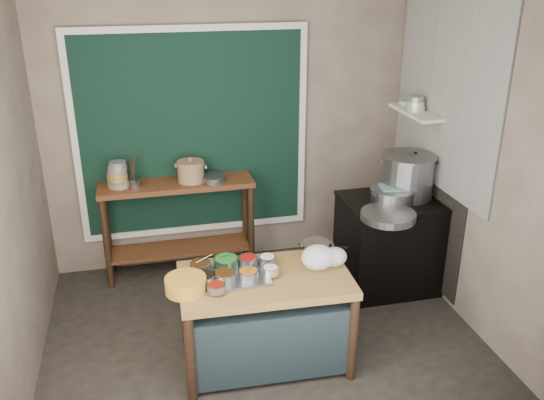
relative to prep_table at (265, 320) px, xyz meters
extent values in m
cube|color=#2C2721|center=(0.05, 0.30, -0.39)|extent=(3.50, 3.00, 0.02)
cube|color=gray|center=(0.05, 1.81, 1.02)|extent=(3.50, 0.02, 2.80)
cube|color=gray|center=(-1.71, 0.30, 1.02)|extent=(0.02, 3.00, 2.80)
cube|color=gray|center=(1.81, 0.30, 1.02)|extent=(0.02, 3.00, 2.80)
cube|color=black|center=(-0.30, 1.77, 0.98)|extent=(2.10, 0.02, 1.90)
cube|color=#B2B2AA|center=(1.78, 0.85, 1.48)|extent=(0.02, 1.70, 1.70)
cube|color=black|center=(1.79, 0.95, 0.32)|extent=(0.01, 1.30, 1.30)
cube|color=beige|center=(1.68, 1.15, 1.23)|extent=(0.22, 0.70, 0.03)
cube|color=olive|center=(0.00, 0.00, 0.00)|extent=(1.28, 0.77, 0.75)
cube|color=#5A3419|center=(-0.50, 1.58, 0.10)|extent=(1.45, 0.40, 0.95)
cube|color=black|center=(1.40, 0.85, 0.05)|extent=(0.90, 0.68, 0.85)
cube|color=black|center=(1.40, 0.85, 0.49)|extent=(0.92, 0.69, 0.03)
cube|color=gray|center=(-0.23, 0.02, 0.39)|extent=(0.51, 0.37, 0.02)
cylinder|color=silver|center=(0.04, -0.01, 0.42)|extent=(0.12, 0.12, 0.06)
cylinder|color=gray|center=(-0.26, 0.17, 0.43)|extent=(0.19, 0.19, 0.07)
cylinder|color=gray|center=(-0.13, -0.03, 0.43)|extent=(0.15, 0.15, 0.06)
cylinder|color=gray|center=(-0.45, -0.02, 0.43)|extent=(0.17, 0.17, 0.07)
cylinder|color=gray|center=(-0.09, 0.17, 0.43)|extent=(0.15, 0.15, 0.06)
cylinder|color=gray|center=(-0.45, 0.16, 0.43)|extent=(0.16, 0.16, 0.07)
cylinder|color=gray|center=(-0.30, -0.03, 0.43)|extent=(0.16, 0.16, 0.07)
cylinder|color=gray|center=(0.05, 0.15, 0.43)|extent=(0.13, 0.13, 0.06)
cylinder|color=gray|center=(-0.38, -0.15, 0.42)|extent=(0.13, 0.13, 0.06)
cylinder|color=#BB882B|center=(-0.58, -0.07, 0.43)|extent=(0.35, 0.35, 0.11)
ellipsoid|color=white|center=(0.41, 0.02, 0.47)|extent=(0.26, 0.22, 0.19)
ellipsoid|color=white|center=(0.54, 0.04, 0.45)|extent=(0.20, 0.17, 0.15)
cylinder|color=tan|center=(-1.03, 1.59, 0.60)|extent=(0.22, 0.22, 0.04)
cylinder|color=gray|center=(-1.03, 1.59, 0.64)|extent=(0.21, 0.21, 0.04)
cylinder|color=gold|center=(-1.03, 1.59, 0.68)|extent=(0.19, 0.19, 0.04)
cylinder|color=gray|center=(-1.03, 1.59, 0.72)|extent=(0.18, 0.18, 0.04)
cylinder|color=tan|center=(-1.03, 1.59, 0.76)|extent=(0.17, 0.17, 0.04)
cylinder|color=gray|center=(-1.03, 1.59, 0.80)|extent=(0.15, 0.15, 0.04)
cylinder|color=gray|center=(-0.89, 1.55, 0.62)|extent=(0.17, 0.17, 0.09)
cylinder|color=gray|center=(-0.16, 1.52, 0.60)|extent=(0.31, 0.31, 0.06)
cylinder|color=gray|center=(1.59, 0.94, 0.71)|extent=(0.22, 0.43, 0.41)
cube|color=#4B887A|center=(1.35, 0.80, 0.65)|extent=(0.25, 0.20, 0.02)
cylinder|color=gray|center=(1.16, 0.47, 0.54)|extent=(0.47, 0.47, 0.06)
cylinder|color=silver|center=(1.68, 1.15, 1.26)|extent=(0.17, 0.17, 0.04)
cylinder|color=silver|center=(1.68, 1.15, 1.31)|extent=(0.16, 0.16, 0.04)
cylinder|color=gray|center=(1.68, 1.15, 1.35)|extent=(0.14, 0.14, 0.04)
cylinder|color=gray|center=(1.68, 1.36, 1.26)|extent=(0.14, 0.14, 0.05)
camera|label=1|loc=(-0.80, -3.57, 2.49)|focal=38.00mm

